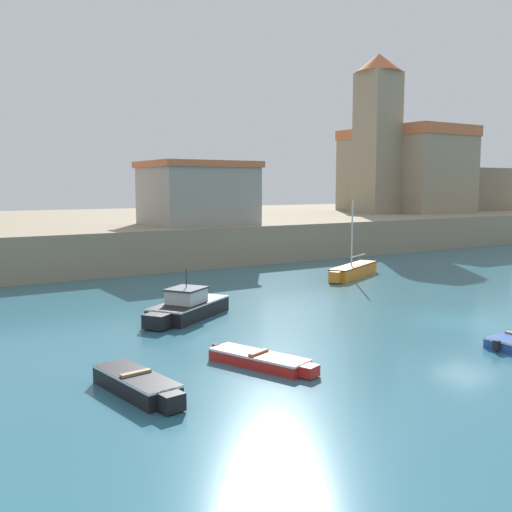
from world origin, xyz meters
TOP-DOWN VIEW (x-y plane):
  - ground_plane at (0.00, 0.00)m, footprint 200.00×200.00m
  - quay_seawall at (0.00, 41.24)m, footprint 120.00×40.00m
  - dinghy_red_0 at (-11.33, -0.61)m, footprint 2.26×4.18m
  - dinghy_black_2 at (-15.86, -0.95)m, footprint 1.61×4.14m
  - sailboat_orange_3 at (4.66, 12.72)m, footprint 6.00×3.66m
  - motorboat_black_4 at (-10.15, 7.52)m, footprint 5.28×4.14m
  - church at (30.82, 34.14)m, footprint 13.93×14.59m
  - fortress at (40.00, 35.28)m, footprint 12.43×12.43m
  - harbor_shed_mid_row at (0.00, 26.27)m, footprint 8.39×7.05m

SIDE VIEW (x-z plane):
  - ground_plane at x=0.00m, z-range 0.00..0.00m
  - dinghy_red_0 at x=-11.33m, z-range -0.01..0.50m
  - dinghy_black_2 at x=-15.86m, z-range -0.01..0.64m
  - sailboat_orange_3 at x=4.66m, z-range -2.11..3.02m
  - motorboat_black_4 at x=-10.15m, z-range -0.65..1.67m
  - quay_seawall at x=0.00m, z-range 0.00..2.98m
  - harbor_shed_mid_row at x=0.00m, z-range 3.00..8.03m
  - fortress at x=40.00m, z-range 1.46..11.92m
  - church at x=30.82m, z-range 0.01..17.41m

